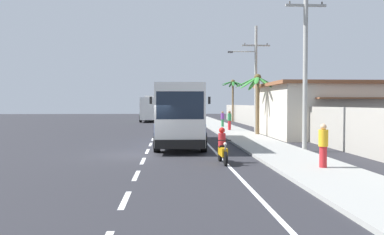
{
  "coord_description": "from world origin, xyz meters",
  "views": [
    {
      "loc": [
        1.18,
        -19.77,
        2.57
      ],
      "look_at": [
        2.61,
        4.94,
        1.7
      ],
      "focal_mm": 37.01,
      "sensor_mm": 36.0,
      "label": 1
    }
  ],
  "objects_px": {
    "palm_second": "(233,90)",
    "palm_nearest": "(258,90)",
    "pedestrian_far_walk": "(323,145)",
    "utility_pole_mid": "(255,76)",
    "utility_pole_nearest": "(305,65)",
    "pedestrian_near_kerb": "(229,120)",
    "motorcycle_beside_bus": "(222,149)",
    "roadside_building": "(350,110)",
    "coach_bus_far_lane": "(150,108)",
    "coach_bus_foreground": "(181,112)",
    "pedestrian_midwalk": "(223,119)"
  },
  "relations": [
    {
      "from": "coach_bus_far_lane",
      "to": "pedestrian_near_kerb",
      "type": "bearing_deg",
      "value": -68.72
    },
    {
      "from": "coach_bus_far_lane",
      "to": "pedestrian_midwalk",
      "type": "height_order",
      "value": "coach_bus_far_lane"
    },
    {
      "from": "coach_bus_far_lane",
      "to": "roadside_building",
      "type": "relative_size",
      "value": 0.8
    },
    {
      "from": "coach_bus_far_lane",
      "to": "palm_second",
      "type": "xyz_separation_m",
      "value": [
        11.8,
        -1.89,
        2.58
      ]
    },
    {
      "from": "utility_pole_nearest",
      "to": "motorcycle_beside_bus",
      "type": "bearing_deg",
      "value": -142.3
    },
    {
      "from": "coach_bus_foreground",
      "to": "utility_pole_nearest",
      "type": "bearing_deg",
      "value": -32.24
    },
    {
      "from": "utility_pole_nearest",
      "to": "roadside_building",
      "type": "relative_size",
      "value": 0.66
    },
    {
      "from": "motorcycle_beside_bus",
      "to": "pedestrian_midwalk",
      "type": "distance_m",
      "value": 24.82
    },
    {
      "from": "utility_pole_mid",
      "to": "roadside_building",
      "type": "relative_size",
      "value": 0.69
    },
    {
      "from": "pedestrian_near_kerb",
      "to": "pedestrian_far_walk",
      "type": "relative_size",
      "value": 1.06
    },
    {
      "from": "palm_second",
      "to": "motorcycle_beside_bus",
      "type": "bearing_deg",
      "value": -99.85
    },
    {
      "from": "utility_pole_nearest",
      "to": "palm_second",
      "type": "bearing_deg",
      "value": 87.02
    },
    {
      "from": "utility_pole_nearest",
      "to": "palm_nearest",
      "type": "height_order",
      "value": "utility_pole_nearest"
    },
    {
      "from": "palm_nearest",
      "to": "utility_pole_mid",
      "type": "bearing_deg",
      "value": 82.3
    },
    {
      "from": "coach_bus_foreground",
      "to": "pedestrian_midwalk",
      "type": "xyz_separation_m",
      "value": [
        4.9,
        16.7,
        -1.04
      ]
    },
    {
      "from": "pedestrian_midwalk",
      "to": "palm_nearest",
      "type": "relative_size",
      "value": 0.33
    },
    {
      "from": "palm_second",
      "to": "pedestrian_midwalk",
      "type": "bearing_deg",
      "value": -103.46
    },
    {
      "from": "utility_pole_nearest",
      "to": "palm_second",
      "type": "height_order",
      "value": "utility_pole_nearest"
    },
    {
      "from": "coach_bus_foreground",
      "to": "palm_second",
      "type": "bearing_deg",
      "value": 74.97
    },
    {
      "from": "coach_bus_far_lane",
      "to": "palm_second",
      "type": "bearing_deg",
      "value": -9.1
    },
    {
      "from": "motorcycle_beside_bus",
      "to": "palm_nearest",
      "type": "height_order",
      "value": "palm_nearest"
    },
    {
      "from": "palm_second",
      "to": "palm_nearest",
      "type": "bearing_deg",
      "value": -94.68
    },
    {
      "from": "utility_pole_nearest",
      "to": "coach_bus_foreground",
      "type": "bearing_deg",
      "value": 147.76
    },
    {
      "from": "pedestrian_far_walk",
      "to": "coach_bus_far_lane",
      "type": "bearing_deg",
      "value": -58.08
    },
    {
      "from": "coach_bus_far_lane",
      "to": "palm_second",
      "type": "distance_m",
      "value": 12.23
    },
    {
      "from": "palm_nearest",
      "to": "palm_second",
      "type": "xyz_separation_m",
      "value": [
        2.01,
        24.56,
        0.86
      ]
    },
    {
      "from": "palm_nearest",
      "to": "palm_second",
      "type": "height_order",
      "value": "palm_second"
    },
    {
      "from": "pedestrian_midwalk",
      "to": "motorcycle_beside_bus",
      "type": "bearing_deg",
      "value": -156.72
    },
    {
      "from": "pedestrian_far_walk",
      "to": "palm_nearest",
      "type": "height_order",
      "value": "palm_nearest"
    },
    {
      "from": "coach_bus_foreground",
      "to": "coach_bus_far_lane",
      "type": "relative_size",
      "value": 1.06
    },
    {
      "from": "motorcycle_beside_bus",
      "to": "palm_nearest",
      "type": "bearing_deg",
      "value": 71.65
    },
    {
      "from": "pedestrian_midwalk",
      "to": "coach_bus_foreground",
      "type": "bearing_deg",
      "value": -165.33
    },
    {
      "from": "palm_second",
      "to": "roadside_building",
      "type": "distance_m",
      "value": 26.25
    },
    {
      "from": "pedestrian_near_kerb",
      "to": "palm_second",
      "type": "bearing_deg",
      "value": 131.29
    },
    {
      "from": "motorcycle_beside_bus",
      "to": "roadside_building",
      "type": "xyz_separation_m",
      "value": [
        11.78,
        13.17,
        1.46
      ]
    },
    {
      "from": "utility_pole_nearest",
      "to": "utility_pole_mid",
      "type": "xyz_separation_m",
      "value": [
        0.18,
        13.2,
        0.31
      ]
    },
    {
      "from": "pedestrian_midwalk",
      "to": "pedestrian_far_walk",
      "type": "bearing_deg",
      "value": -148.51
    },
    {
      "from": "coach_bus_foreground",
      "to": "pedestrian_far_walk",
      "type": "xyz_separation_m",
      "value": [
        5.12,
        -10.07,
        -1.01
      ]
    },
    {
      "from": "utility_pole_mid",
      "to": "pedestrian_far_walk",
      "type": "bearing_deg",
      "value": -94.59
    },
    {
      "from": "coach_bus_far_lane",
      "to": "pedestrian_near_kerb",
      "type": "height_order",
      "value": "coach_bus_far_lane"
    },
    {
      "from": "roadside_building",
      "to": "utility_pole_nearest",
      "type": "bearing_deg",
      "value": -126.21
    },
    {
      "from": "pedestrian_near_kerb",
      "to": "pedestrian_midwalk",
      "type": "height_order",
      "value": "pedestrian_near_kerb"
    },
    {
      "from": "coach_bus_foreground",
      "to": "palm_nearest",
      "type": "distance_m",
      "value": 9.1
    },
    {
      "from": "coach_bus_foreground",
      "to": "pedestrian_far_walk",
      "type": "height_order",
      "value": "coach_bus_foreground"
    },
    {
      "from": "roadside_building",
      "to": "pedestrian_far_walk",
      "type": "bearing_deg",
      "value": -118.17
    },
    {
      "from": "pedestrian_far_walk",
      "to": "utility_pole_mid",
      "type": "xyz_separation_m",
      "value": [
        1.54,
        19.18,
        3.92
      ]
    },
    {
      "from": "coach_bus_foreground",
      "to": "roadside_building",
      "type": "xyz_separation_m",
      "value": [
        13.34,
        5.28,
        0.06
      ]
    },
    {
      "from": "utility_pole_nearest",
      "to": "palm_second",
      "type": "xyz_separation_m",
      "value": [
        1.82,
        35.02,
        -0.14
      ]
    },
    {
      "from": "coach_bus_foreground",
      "to": "motorcycle_beside_bus",
      "type": "bearing_deg",
      "value": -78.83
    },
    {
      "from": "motorcycle_beside_bus",
      "to": "palm_second",
      "type": "bearing_deg",
      "value": 80.15
    }
  ]
}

